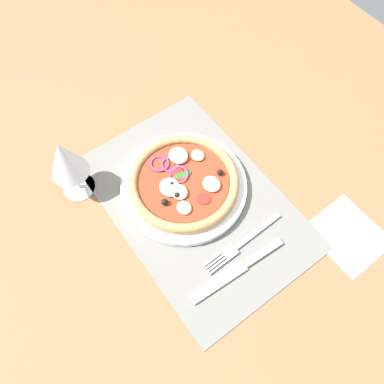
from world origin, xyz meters
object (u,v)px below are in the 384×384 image
plate (185,185)px  fork (240,245)px  napkin (348,235)px  pizza (185,180)px  wine_glass (65,160)px  knife (236,270)px

plate → fork: 16.05cm
plate → napkin: bearing=-144.6°
pizza → wine_glass: bearing=53.5°
fork → wine_glass: size_ratio=1.21×
plate → fork: plate is taller
napkin → pizza: bearing=35.3°
fork → wine_glass: (28.84, 18.14, 9.60)cm
plate → napkin: plate is taller
plate → wine_glass: 23.34cm
fork → napkin: bearing=147.9°
pizza → fork: 16.28cm
knife → wine_glass: (32.27, 14.53, 9.56)cm
napkin → knife: bearing=71.6°
knife → napkin: (-7.18, -21.62, -0.47)cm
fork → knife: 4.97cm
plate → knife: (-19.45, 2.71, -0.46)cm
knife → wine_glass: 36.66cm
plate → wine_glass: bearing=53.4°
plate → knife: 19.64cm
pizza → napkin: pizza is taller
fork → wine_glass: bearing=-59.4°
fork → wine_glass: 35.39cm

